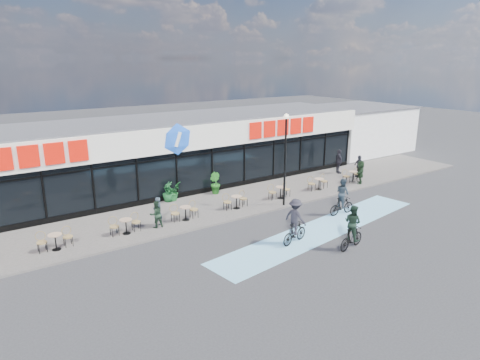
% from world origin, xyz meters
% --- Properties ---
extents(ground, '(120.00, 120.00, 0.00)m').
position_xyz_m(ground, '(0.00, 0.00, 0.00)').
color(ground, '#28282B').
rests_on(ground, ground).
extents(sidewalk, '(44.00, 5.00, 0.10)m').
position_xyz_m(sidewalk, '(0.00, 4.50, 0.05)').
color(sidewalk, '#5D5652').
rests_on(sidewalk, ground).
extents(bike_lane, '(14.17, 4.13, 0.01)m').
position_xyz_m(bike_lane, '(4.00, -1.50, 0.01)').
color(bike_lane, '#6FAFD1').
rests_on(bike_lane, ground).
extents(building, '(30.60, 6.57, 4.75)m').
position_xyz_m(building, '(-0.00, 9.93, 2.34)').
color(building, black).
rests_on(building, ground).
extents(neighbour_building, '(9.20, 7.20, 4.11)m').
position_xyz_m(neighbour_building, '(20.50, 11.00, 2.06)').
color(neighbour_building, white).
rests_on(neighbour_building, ground).
extents(lamp_post, '(0.28, 0.28, 5.32)m').
position_xyz_m(lamp_post, '(4.55, 2.30, 3.25)').
color(lamp_post, black).
rests_on(lamp_post, sidewalk).
extents(bistro_set_1, '(1.54, 0.62, 0.90)m').
position_xyz_m(bistro_set_1, '(-7.82, 3.45, 0.56)').
color(bistro_set_1, tan).
rests_on(bistro_set_1, sidewalk).
extents(bistro_set_2, '(1.54, 0.62, 0.90)m').
position_xyz_m(bistro_set_2, '(-4.57, 3.45, 0.56)').
color(bistro_set_2, tan).
rests_on(bistro_set_2, sidewalk).
extents(bistro_set_3, '(1.54, 0.62, 0.90)m').
position_xyz_m(bistro_set_3, '(-1.32, 3.45, 0.56)').
color(bistro_set_3, tan).
rests_on(bistro_set_3, sidewalk).
extents(bistro_set_4, '(1.54, 0.62, 0.90)m').
position_xyz_m(bistro_set_4, '(1.92, 3.45, 0.56)').
color(bistro_set_4, tan).
rests_on(bistro_set_4, sidewalk).
extents(bistro_set_5, '(1.54, 0.62, 0.90)m').
position_xyz_m(bistro_set_5, '(5.17, 3.45, 0.56)').
color(bistro_set_5, tan).
rests_on(bistro_set_5, sidewalk).
extents(bistro_set_6, '(1.54, 0.62, 0.90)m').
position_xyz_m(bistro_set_6, '(8.42, 3.45, 0.56)').
color(bistro_set_6, tan).
rests_on(bistro_set_6, sidewalk).
extents(bistro_set_7, '(1.54, 0.62, 0.90)m').
position_xyz_m(bistro_set_7, '(11.67, 3.45, 0.56)').
color(bistro_set_7, tan).
rests_on(bistro_set_7, sidewalk).
extents(potted_plant_left, '(1.32, 1.30, 1.10)m').
position_xyz_m(potted_plant_left, '(-0.45, 6.74, 0.65)').
color(potted_plant_left, '#195824').
rests_on(potted_plant_left, sidewalk).
extents(potted_plant_mid, '(0.74, 0.74, 1.20)m').
position_xyz_m(potted_plant_mid, '(-0.75, 6.73, 0.70)').
color(potted_plant_mid, '#154A21').
rests_on(potted_plant_mid, sidewalk).
extents(potted_plant_right, '(0.61, 0.75, 1.34)m').
position_xyz_m(potted_plant_right, '(2.38, 6.51, 0.77)').
color(potted_plant_right, '#1F631C').
rests_on(potted_plant_right, sidewalk).
extents(patron_left, '(0.66, 0.56, 1.54)m').
position_xyz_m(patron_left, '(-2.86, 3.45, 0.87)').
color(patron_left, '#28363F').
rests_on(patron_left, sidewalk).
extents(patron_right, '(0.69, 0.54, 1.40)m').
position_xyz_m(patron_right, '(-3.01, 3.29, 0.80)').
color(patron_right, black).
rests_on(patron_right, sidewalk).
extents(pedestrian_a, '(0.56, 0.99, 1.59)m').
position_xyz_m(pedestrian_a, '(12.97, 4.00, 0.90)').
color(pedestrian_a, black).
rests_on(pedestrian_a, sidewalk).
extents(pedestrian_b, '(0.84, 1.15, 1.81)m').
position_xyz_m(pedestrian_b, '(12.54, 5.53, 1.01)').
color(pedestrian_b, black).
rests_on(pedestrian_b, sidewalk).
extents(pedestrian_c, '(1.44, 1.28, 1.58)m').
position_xyz_m(pedestrian_c, '(11.78, 2.84, 0.89)').
color(pedestrian_c, '#1B311C').
rests_on(pedestrian_c, sidewalk).
extents(cyclist_a, '(1.77, 1.23, 2.18)m').
position_xyz_m(cyclist_a, '(1.65, -1.95, 0.99)').
color(cyclist_a, black).
rests_on(cyclist_a, ground).
extents(cyclist_b, '(1.70, 0.83, 2.08)m').
position_xyz_m(cyclist_b, '(6.34, -0.52, 0.88)').
color(cyclist_b, black).
rests_on(cyclist_b, ground).
extents(cyclist_c, '(1.79, 0.89, 2.10)m').
position_xyz_m(cyclist_c, '(3.36, -3.87, 0.88)').
color(cyclist_c, black).
rests_on(cyclist_c, ground).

